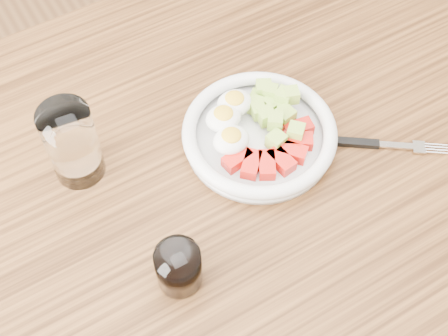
% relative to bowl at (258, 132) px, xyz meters
% --- Properties ---
extents(dining_table, '(1.50, 0.90, 0.77)m').
position_rel_bowl_xyz_m(dining_table, '(-0.07, -0.04, -0.12)').
color(dining_table, brown).
rests_on(dining_table, ground).
extents(bowl, '(0.23, 0.23, 0.06)m').
position_rel_bowl_xyz_m(bowl, '(0.00, 0.00, 0.00)').
color(bowl, white).
rests_on(bowl, dining_table).
extents(fork, '(0.17, 0.13, 0.01)m').
position_rel_bowl_xyz_m(fork, '(0.14, -0.09, -0.02)').
color(fork, black).
rests_on(fork, dining_table).
extents(water_glass, '(0.07, 0.07, 0.13)m').
position_rel_bowl_xyz_m(water_glass, '(-0.25, 0.09, 0.04)').
color(water_glass, white).
rests_on(water_glass, dining_table).
extents(coffee_glass, '(0.06, 0.06, 0.07)m').
position_rel_bowl_xyz_m(coffee_glass, '(-0.21, -0.14, 0.01)').
color(coffee_glass, white).
rests_on(coffee_glass, dining_table).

